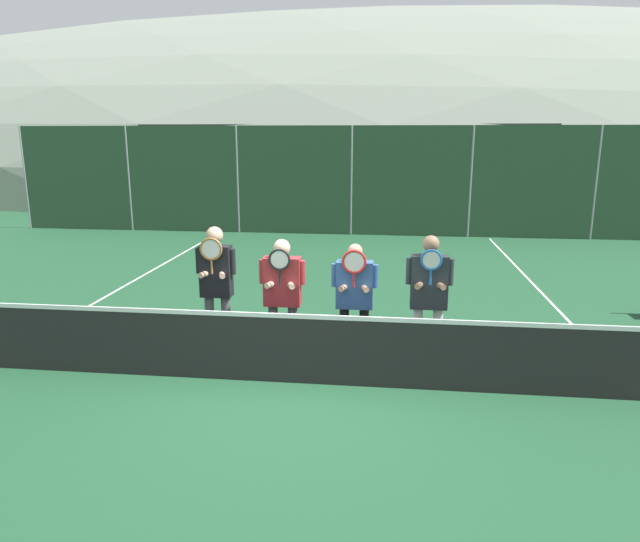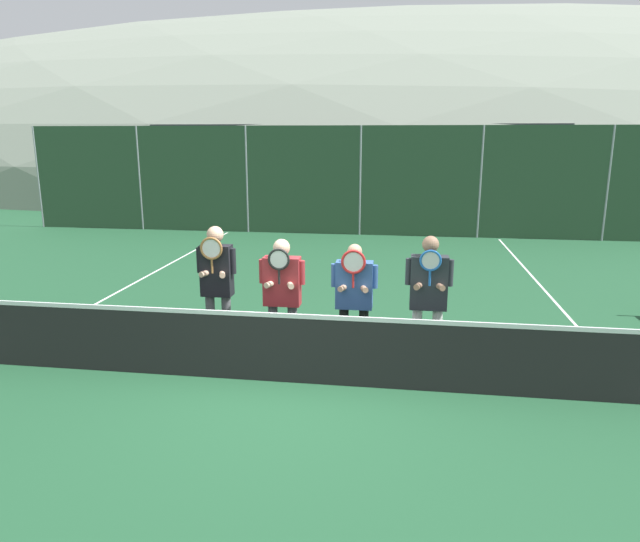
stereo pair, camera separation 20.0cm
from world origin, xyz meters
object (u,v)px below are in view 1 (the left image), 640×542
at_px(player_rightmost, 429,292).
at_px(car_far_left, 182,193).
at_px(car_center, 445,198).
at_px(player_leftmost, 216,281).
at_px(player_center_left, 282,290).
at_px(player_center_right, 354,294).
at_px(car_right_of_center, 587,199).
at_px(car_left_of_center, 311,195).

bearing_deg(player_rightmost, car_far_left, 121.24).
height_order(car_far_left, car_center, car_far_left).
relative_size(player_leftmost, player_center_left, 1.08).
xyz_separation_m(player_rightmost, car_center, (1.48, 13.80, -0.21)).
distance_m(player_leftmost, car_center, 14.33).
bearing_deg(car_center, player_center_left, -103.95).
relative_size(player_center_left, player_center_right, 1.03).
height_order(player_leftmost, car_right_of_center, car_right_of_center).
xyz_separation_m(player_center_left, car_center, (3.42, 13.76, -0.17)).
xyz_separation_m(player_leftmost, car_right_of_center, (9.10, 13.21, -0.17)).
distance_m(car_left_of_center, car_center, 4.90).
height_order(player_center_right, car_left_of_center, car_left_of_center).
distance_m(player_leftmost, car_far_left, 14.88).
xyz_separation_m(player_leftmost, car_center, (4.36, 13.65, -0.24)).
xyz_separation_m(player_center_right, car_left_of_center, (-2.44, 13.49, -0.08)).
bearing_deg(car_right_of_center, car_far_left, 177.73).
relative_size(player_leftmost, car_center, 0.45).
relative_size(player_center_right, car_center, 0.41).
relative_size(player_center_right, car_far_left, 0.38).
xyz_separation_m(car_far_left, car_right_of_center, (14.68, -0.58, 0.05)).
xyz_separation_m(player_leftmost, player_center_right, (1.91, -0.02, -0.12)).
bearing_deg(car_right_of_center, player_center_left, -121.49).
height_order(player_center_right, car_right_of_center, car_right_of_center).
bearing_deg(player_center_left, player_leftmost, 173.49).
height_order(player_center_left, player_rightmost, player_rightmost).
xyz_separation_m(player_center_right, car_center, (2.45, 13.67, -0.12)).
bearing_deg(player_center_right, car_center, 79.83).
height_order(car_far_left, car_right_of_center, car_right_of_center).
height_order(player_center_left, car_right_of_center, car_right_of_center).
relative_size(car_far_left, car_center, 1.08).
relative_size(car_left_of_center, car_center, 1.05).
relative_size(player_leftmost, car_right_of_center, 0.46).
distance_m(car_far_left, car_right_of_center, 14.69).
xyz_separation_m(car_far_left, car_left_of_center, (5.05, -0.31, 0.02)).
height_order(player_leftmost, player_center_left, player_leftmost).
relative_size(player_leftmost, car_left_of_center, 0.43).
relative_size(car_far_left, car_left_of_center, 1.03).
bearing_deg(player_center_right, car_far_left, 118.47).
bearing_deg(car_right_of_center, player_center_right, -118.54).
xyz_separation_m(player_center_left, car_right_of_center, (8.16, 13.32, -0.10)).
xyz_separation_m(car_center, car_right_of_center, (4.74, -0.44, 0.07)).
distance_m(player_leftmost, player_center_right, 1.91).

